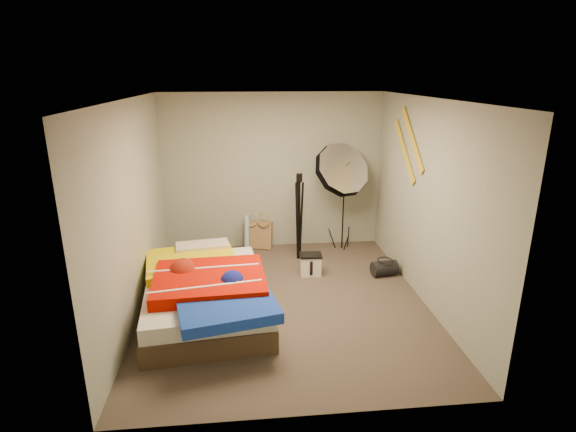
{
  "coord_description": "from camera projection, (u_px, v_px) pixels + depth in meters",
  "views": [
    {
      "loc": [
        -0.48,
        -5.07,
        2.77
      ],
      "look_at": [
        0.1,
        0.6,
        0.95
      ],
      "focal_mm": 28.0,
      "sensor_mm": 36.0,
      "label": 1
    }
  ],
  "objects": [
    {
      "name": "tote_bag",
      "position": [
        258.0,
        235.0,
        7.41
      ],
      "size": [
        0.48,
        0.31,
        0.46
      ],
      "primitive_type": "cube",
      "rotation": [
        -0.14,
        0.0,
        -0.26
      ],
      "color": "tan",
      "rests_on": "floor"
    },
    {
      "name": "floor",
      "position": [
        285.0,
        302.0,
        5.7
      ],
      "size": [
        4.0,
        4.0,
        0.0
      ],
      "primitive_type": "plane",
      "color": "brown",
      "rests_on": "ground"
    },
    {
      "name": "wall_front",
      "position": [
        310.0,
        282.0,
        3.42
      ],
      "size": [
        3.5,
        0.0,
        3.5
      ],
      "primitive_type": "plane",
      "rotation": [
        -1.57,
        0.0,
        0.0
      ],
      "color": "#9A9E8F",
      "rests_on": "floor"
    },
    {
      "name": "wrapping_roll",
      "position": [
        247.0,
        236.0,
        7.06
      ],
      "size": [
        0.1,
        0.19,
        0.65
      ],
      "primitive_type": "cylinder",
      "rotation": [
        -0.17,
        0.0,
        -0.14
      ],
      "color": "#5181B7",
      "rests_on": "floor"
    },
    {
      "name": "wall_back",
      "position": [
        273.0,
        172.0,
        7.21
      ],
      "size": [
        3.5,
        0.0,
        3.5
      ],
      "primitive_type": "plane",
      "rotation": [
        1.57,
        0.0,
        0.0
      ],
      "color": "#9A9E8F",
      "rests_on": "floor"
    },
    {
      "name": "bed",
      "position": [
        206.0,
        292.0,
        5.33
      ],
      "size": [
        1.66,
        2.27,
        0.58
      ],
      "color": "#473625",
      "rests_on": "floor"
    },
    {
      "name": "camera_tripod",
      "position": [
        299.0,
        211.0,
        6.8
      ],
      "size": [
        0.1,
        0.1,
        1.35
      ],
      "color": "black",
      "rests_on": "floor"
    },
    {
      "name": "ceiling",
      "position": [
        285.0,
        99.0,
        4.94
      ],
      "size": [
        4.0,
        4.0,
        0.0
      ],
      "primitive_type": "plane",
      "rotation": [
        3.14,
        0.0,
        0.0
      ],
      "color": "silver",
      "rests_on": "wall_back"
    },
    {
      "name": "wall_stripe_upper",
      "position": [
        412.0,
        139.0,
        5.84
      ],
      "size": [
        0.02,
        0.91,
        0.78
      ],
      "primitive_type": "cube",
      "rotation": [
        0.7,
        0.0,
        0.0
      ],
      "color": "gold",
      "rests_on": "wall_right"
    },
    {
      "name": "wall_left",
      "position": [
        133.0,
        212.0,
        5.15
      ],
      "size": [
        0.0,
        4.0,
        4.0
      ],
      "primitive_type": "plane",
      "rotation": [
        1.57,
        0.0,
        1.57
      ],
      "color": "#9A9E8F",
      "rests_on": "floor"
    },
    {
      "name": "wall_right",
      "position": [
        427.0,
        203.0,
        5.49
      ],
      "size": [
        0.0,
        4.0,
        4.0
      ],
      "primitive_type": "plane",
      "rotation": [
        1.57,
        0.0,
        -1.57
      ],
      "color": "#9A9E8F",
      "rests_on": "floor"
    },
    {
      "name": "camera_case",
      "position": [
        311.0,
        265.0,
        6.42
      ],
      "size": [
        0.3,
        0.22,
        0.29
      ],
      "primitive_type": "cube",
      "rotation": [
        0.0,
        0.0,
        -0.05
      ],
      "color": "silver",
      "rests_on": "floor"
    },
    {
      "name": "duffel_bag",
      "position": [
        384.0,
        268.0,
        6.41
      ],
      "size": [
        0.39,
        0.27,
        0.22
      ],
      "primitive_type": "cylinder",
      "rotation": [
        0.0,
        1.57,
        0.16
      ],
      "color": "black",
      "rests_on": "floor"
    },
    {
      "name": "wall_stripe_lower",
      "position": [
        404.0,
        151.0,
        6.14
      ],
      "size": [
        0.02,
        0.91,
        0.78
      ],
      "primitive_type": "cube",
      "rotation": [
        0.7,
        0.0,
        0.0
      ],
      "color": "gold",
      "rests_on": "wall_right"
    },
    {
      "name": "photo_umbrella",
      "position": [
        340.0,
        171.0,
        6.91
      ],
      "size": [
        0.98,
        0.86,
        1.85
      ],
      "color": "black",
      "rests_on": "floor"
    }
  ]
}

